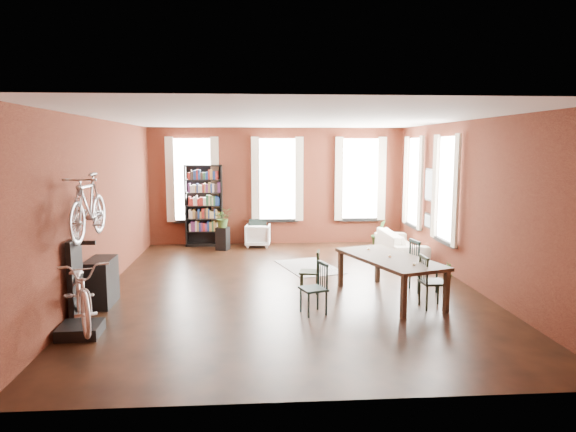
{
  "coord_description": "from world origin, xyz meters",
  "views": [
    {
      "loc": [
        -0.7,
        -9.61,
        2.7
      ],
      "look_at": [
        0.02,
        0.6,
        1.3
      ],
      "focal_mm": 32.0,
      "sensor_mm": 36.0,
      "label": 1
    }
  ],
  "objects": [
    {
      "name": "plant_on_stand",
      "position": [
        -1.45,
        3.65,
        0.8
      ],
      "size": [
        0.54,
        0.58,
        0.41
      ],
      "primitive_type": "imported",
      "rotation": [
        0.0,
        0.0,
        0.15
      ],
      "color": "#375923",
      "rests_on": "plant_stand"
    },
    {
      "name": "plant_by_sofa",
      "position": [
        2.68,
        3.71,
        0.17
      ],
      "size": [
        0.69,
        0.86,
        0.34
      ],
      "primitive_type": "imported",
      "rotation": [
        0.0,
        0.0,
        0.43
      ],
      "color": "#2B5421",
      "rests_on": "ground"
    },
    {
      "name": "console_table",
      "position": [
        -3.28,
        -0.9,
        0.4
      ],
      "size": [
        0.4,
        0.8,
        0.8
      ],
      "primitive_type": "cube",
      "color": "black",
      "rests_on": "ground"
    },
    {
      "name": "bicycle_floor",
      "position": [
        -3.14,
        -2.33,
        1.1
      ],
      "size": [
        0.99,
        1.16,
        1.87
      ],
      "primitive_type": "imported",
      "rotation": [
        0.0,
        0.0,
        0.41
      ],
      "color": "beige",
      "rests_on": "bike_trainer"
    },
    {
      "name": "dining_chair_d",
      "position": [
        2.49,
        -0.44,
        0.48
      ],
      "size": [
        0.51,
        0.51,
        0.97
      ],
      "primitive_type": "cube",
      "rotation": [
        0.0,
        0.0,
        1.71
      ],
      "color": "#1A3B3B",
      "rests_on": "ground"
    },
    {
      "name": "dining_chair_c",
      "position": [
        2.32,
        -1.45,
        0.44
      ],
      "size": [
        0.42,
        0.42,
        0.89
      ],
      "primitive_type": "cube",
      "rotation": [
        0.0,
        0.0,
        1.61
      ],
      "color": "#1E2E1B",
      "rests_on": "ground"
    },
    {
      "name": "bike_wall_rack",
      "position": [
        -3.4,
        -1.8,
        0.65
      ],
      "size": [
        0.16,
        0.6,
        1.3
      ],
      "primitive_type": "cube",
      "color": "black",
      "rests_on": "ground"
    },
    {
      "name": "room",
      "position": [
        0.25,
        0.62,
        2.14
      ],
      "size": [
        9.0,
        9.04,
        3.22
      ],
      "color": "black",
      "rests_on": "ground"
    },
    {
      "name": "dining_chair_b",
      "position": [
        0.35,
        -0.41,
        0.39
      ],
      "size": [
        0.43,
        0.43,
        0.78
      ],
      "primitive_type": "cube",
      "rotation": [
        0.0,
        0.0,
        -1.77
      ],
      "color": "#1E2E1B",
      "rests_on": "ground"
    },
    {
      "name": "white_armchair",
      "position": [
        -0.55,
        4.09,
        0.33
      ],
      "size": [
        0.71,
        0.67,
        0.67
      ],
      "primitive_type": "imported",
      "rotation": [
        0.0,
        0.0,
        3.04
      ],
      "color": "white",
      "rests_on": "ground"
    },
    {
      "name": "dining_chair_a",
      "position": [
        0.28,
        -1.62,
        0.42
      ],
      "size": [
        0.48,
        0.48,
        0.83
      ],
      "primitive_type": "cube",
      "rotation": [
        0.0,
        0.0,
        -1.25
      ],
      "color": "#1A3B3B",
      "rests_on": "ground"
    },
    {
      "name": "bookshelf",
      "position": [
        -2.0,
        4.3,
        1.1
      ],
      "size": [
        1.0,
        0.32,
        2.2
      ],
      "primitive_type": "cube",
      "color": "black",
      "rests_on": "ground"
    },
    {
      "name": "dining_table",
      "position": [
        1.72,
        -0.87,
        0.37
      ],
      "size": [
        1.66,
        2.4,
        0.75
      ],
      "primitive_type": "cube",
      "rotation": [
        0.0,
        0.0,
        0.33
      ],
      "color": "#49392C",
      "rests_on": "ground"
    },
    {
      "name": "striped_rug",
      "position": [
        0.56,
        1.57,
        0.01
      ],
      "size": [
        1.5,
        1.93,
        0.01
      ],
      "primitive_type": "cube",
      "rotation": [
        0.0,
        0.0,
        0.29
      ],
      "color": "black",
      "rests_on": "ground"
    },
    {
      "name": "cream_sofa",
      "position": [
        2.95,
        2.6,
        0.41
      ],
      "size": [
        0.61,
        2.08,
        0.81
      ],
      "primitive_type": "imported",
      "rotation": [
        0.0,
        0.0,
        1.57
      ],
      "color": "beige",
      "rests_on": "ground"
    },
    {
      "name": "bicycle_hung",
      "position": [
        -3.15,
        -1.8,
        2.13
      ],
      "size": [
        0.47,
        1.0,
        1.66
      ],
      "primitive_type": "imported",
      "color": "#A5A8AD",
      "rests_on": "bike_wall_rack"
    },
    {
      "name": "plant_stand",
      "position": [
        -1.47,
        3.69,
        0.3
      ],
      "size": [
        0.38,
        0.38,
        0.6
      ],
      "primitive_type": "cube",
      "rotation": [
        0.0,
        0.0,
        -0.33
      ],
      "color": "black",
      "rests_on": "ground"
    },
    {
      "name": "plant_small",
      "position": [
        3.28,
        0.28,
        0.07
      ],
      "size": [
        0.39,
        0.4,
        0.13
      ],
      "primitive_type": "imported",
      "rotation": [
        0.0,
        0.0,
        0.75
      ],
      "color": "#2A5A24",
      "rests_on": "ground"
    },
    {
      "name": "bike_trainer",
      "position": [
        -3.18,
        -2.36,
        0.08
      ],
      "size": [
        0.6,
        0.6,
        0.17
      ],
      "primitive_type": "cube",
      "rotation": [
        0.0,
        0.0,
        0.04
      ],
      "color": "black",
      "rests_on": "ground"
    }
  ]
}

